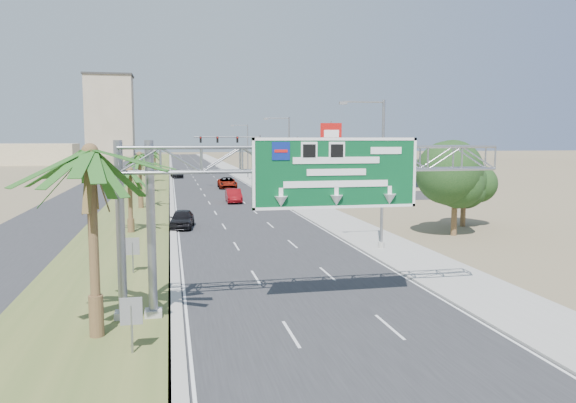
{
  "coord_description": "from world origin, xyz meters",
  "views": [
    {
      "loc": [
        -6.39,
        -13.29,
        7.46
      ],
      "look_at": [
        -0.41,
        15.08,
        4.2
      ],
      "focal_mm": 35.0,
      "sensor_mm": 36.0,
      "label": 1
    }
  ],
  "objects_px": {
    "signal_mast": "(247,156)",
    "store_building": "(365,175)",
    "pole_sign_blue": "(298,155)",
    "car_right_lane": "(227,183)",
    "pole_sign_red_far": "(298,148)",
    "car_mid_lane": "(234,196)",
    "pole_sign_red_near": "(331,139)",
    "palm_near": "(90,153)",
    "sign_gantry": "(298,172)",
    "car_left_lane": "(182,219)",
    "car_far": "(177,174)"
  },
  "relations": [
    {
      "from": "car_left_lane",
      "to": "palm_near",
      "type": "bearing_deg",
      "value": -91.15
    },
    {
      "from": "car_right_lane",
      "to": "car_far",
      "type": "distance_m",
      "value": 25.73
    },
    {
      "from": "signal_mast",
      "to": "store_building",
      "type": "height_order",
      "value": "signal_mast"
    },
    {
      "from": "car_mid_lane",
      "to": "pole_sign_red_far",
      "type": "bearing_deg",
      "value": 56.38
    },
    {
      "from": "car_right_lane",
      "to": "pole_sign_blue",
      "type": "xyz_separation_m",
      "value": [
        8.22,
        -11.9,
        4.52
      ]
    },
    {
      "from": "car_left_lane",
      "to": "car_far",
      "type": "height_order",
      "value": "car_left_lane"
    },
    {
      "from": "palm_near",
      "to": "store_building",
      "type": "height_order",
      "value": "palm_near"
    },
    {
      "from": "store_building",
      "to": "car_mid_lane",
      "type": "relative_size",
      "value": 3.73
    },
    {
      "from": "car_mid_lane",
      "to": "car_right_lane",
      "type": "bearing_deg",
      "value": 87.65
    },
    {
      "from": "sign_gantry",
      "to": "car_left_lane",
      "type": "distance_m",
      "value": 24.96
    },
    {
      "from": "sign_gantry",
      "to": "pole_sign_red_far",
      "type": "xyz_separation_m",
      "value": [
        13.33,
        58.41,
        0.04
      ]
    },
    {
      "from": "palm_near",
      "to": "car_far",
      "type": "distance_m",
      "value": 87.97
    },
    {
      "from": "car_far",
      "to": "pole_sign_red_near",
      "type": "xyz_separation_m",
      "value": [
        16.75,
        -47.24,
        6.67
      ]
    },
    {
      "from": "signal_mast",
      "to": "palm_near",
      "type": "bearing_deg",
      "value": -102.66
    },
    {
      "from": "car_mid_lane",
      "to": "store_building",
      "type": "bearing_deg",
      "value": 34.89
    },
    {
      "from": "pole_sign_red_far",
      "to": "pole_sign_red_near",
      "type": "bearing_deg",
      "value": -91.89
    },
    {
      "from": "palm_near",
      "to": "car_far",
      "type": "xyz_separation_m",
      "value": [
        4.06,
        87.66,
        -6.17
      ]
    },
    {
      "from": "signal_mast",
      "to": "car_mid_lane",
      "type": "height_order",
      "value": "signal_mast"
    },
    {
      "from": "car_mid_lane",
      "to": "car_right_lane",
      "type": "distance_m",
      "value": 19.11
    },
    {
      "from": "car_right_lane",
      "to": "pole_sign_red_far",
      "type": "xyz_separation_m",
      "value": [
        10.27,
        -2.6,
        5.29
      ]
    },
    {
      "from": "sign_gantry",
      "to": "signal_mast",
      "type": "relative_size",
      "value": 1.63
    },
    {
      "from": "sign_gantry",
      "to": "palm_near",
      "type": "xyz_separation_m",
      "value": [
        -8.14,
        -1.93,
        0.87
      ]
    },
    {
      "from": "sign_gantry",
      "to": "car_far",
      "type": "distance_m",
      "value": 85.99
    },
    {
      "from": "car_far",
      "to": "palm_near",
      "type": "bearing_deg",
      "value": -97.95
    },
    {
      "from": "store_building",
      "to": "car_mid_lane",
      "type": "bearing_deg",
      "value": -146.27
    },
    {
      "from": "store_building",
      "to": "car_right_lane",
      "type": "xyz_separation_m",
      "value": [
        -20.0,
        4.94,
        -1.19
      ]
    },
    {
      "from": "sign_gantry",
      "to": "car_left_lane",
      "type": "xyz_separation_m",
      "value": [
        -4.44,
        23.99,
        -5.28
      ]
    },
    {
      "from": "store_building",
      "to": "pole_sign_blue",
      "type": "xyz_separation_m",
      "value": [
        -11.78,
        -6.96,
        3.33
      ]
    },
    {
      "from": "palm_near",
      "to": "car_mid_lane",
      "type": "height_order",
      "value": "palm_near"
    },
    {
      "from": "palm_near",
      "to": "pole_sign_red_far",
      "type": "height_order",
      "value": "palm_near"
    },
    {
      "from": "car_mid_lane",
      "to": "car_left_lane",
      "type": "bearing_deg",
      "value": -108.25
    },
    {
      "from": "car_far",
      "to": "pole_sign_red_far",
      "type": "distance_m",
      "value": 32.83
    },
    {
      "from": "pole_sign_red_near",
      "to": "pole_sign_red_far",
      "type": "relative_size",
      "value": 1.21
    },
    {
      "from": "sign_gantry",
      "to": "car_right_lane",
      "type": "distance_m",
      "value": 61.32
    },
    {
      "from": "signal_mast",
      "to": "car_left_lane",
      "type": "relative_size",
      "value": 2.26
    },
    {
      "from": "car_left_lane",
      "to": "pole_sign_blue",
      "type": "xyz_separation_m",
      "value": [
        15.72,
        25.12,
        4.56
      ]
    },
    {
      "from": "car_left_lane",
      "to": "car_far",
      "type": "bearing_deg",
      "value": 96.65
    },
    {
      "from": "car_right_lane",
      "to": "signal_mast",
      "type": "bearing_deg",
      "value": 19.42
    },
    {
      "from": "signal_mast",
      "to": "pole_sign_blue",
      "type": "distance_m",
      "value": 13.9
    },
    {
      "from": "car_left_lane",
      "to": "store_building",
      "type": "bearing_deg",
      "value": 56.38
    },
    {
      "from": "pole_sign_red_near",
      "to": "palm_near",
      "type": "bearing_deg",
      "value": -117.24
    },
    {
      "from": "sign_gantry",
      "to": "palm_near",
      "type": "height_order",
      "value": "palm_near"
    },
    {
      "from": "palm_near",
      "to": "pole_sign_blue",
      "type": "bearing_deg",
      "value": 69.16
    },
    {
      "from": "sign_gantry",
      "to": "pole_sign_blue",
      "type": "relative_size",
      "value": 2.29
    },
    {
      "from": "car_far",
      "to": "pole_sign_red_far",
      "type": "height_order",
      "value": "pole_sign_red_far"
    },
    {
      "from": "car_right_lane",
      "to": "pole_sign_red_far",
      "type": "bearing_deg",
      "value": -12.8
    },
    {
      "from": "store_building",
      "to": "pole_sign_red_near",
      "type": "bearing_deg",
      "value": -120.58
    },
    {
      "from": "store_building",
      "to": "car_right_lane",
      "type": "distance_m",
      "value": 20.64
    },
    {
      "from": "palm_near",
      "to": "pole_sign_blue",
      "type": "distance_m",
      "value": 54.63
    },
    {
      "from": "signal_mast",
      "to": "pole_sign_red_far",
      "type": "distance_m",
      "value": 8.07
    }
  ]
}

